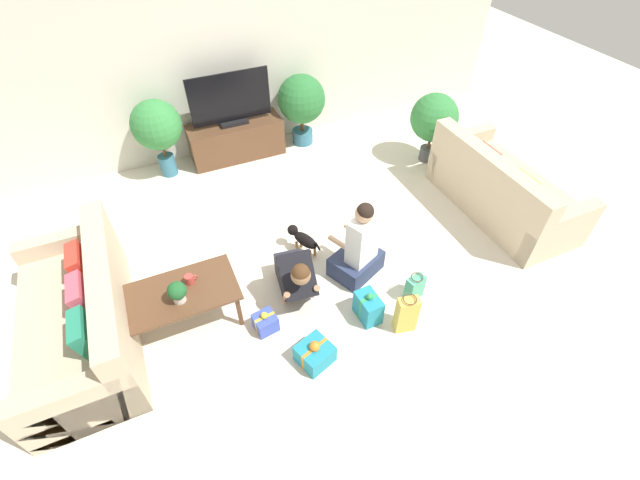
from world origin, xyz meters
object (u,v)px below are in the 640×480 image
at_px(person_kneeling, 295,276).
at_px(gift_box_a, 368,307).
at_px(tv_console, 236,140).
at_px(sofa_right, 501,190).
at_px(tv, 231,102).
at_px(gift_box_c, 265,322).
at_px(sofa_left, 83,319).
at_px(potted_plant_back_right, 302,101).
at_px(gift_bag_a, 406,314).
at_px(gift_bag_b, 415,287).
at_px(person_sitting, 359,249).
at_px(mug, 190,279).
at_px(gift_box_b, 315,353).
at_px(tabletop_plant, 177,292).
at_px(potted_plant_corner_right, 434,119).
at_px(coffee_table, 178,296).
at_px(dog, 302,238).
at_px(potted_plant_back_left, 157,127).

height_order(person_kneeling, gift_box_a, person_kneeling).
bearing_deg(tv_console, sofa_right, -43.96).
xyz_separation_m(sofa_right, tv, (-2.63, 2.54, 0.54)).
xyz_separation_m(sofa_right, gift_box_c, (-3.25, -0.52, -0.21)).
bearing_deg(sofa_left, potted_plant_back_right, 127.57).
bearing_deg(sofa_right, person_kneeling, 95.40).
bearing_deg(gift_box_a, person_kneeling, 136.14).
distance_m(sofa_right, person_kneeling, 2.85).
distance_m(gift_bag_a, gift_bag_b, 0.42).
xyz_separation_m(person_sitting, gift_bag_b, (0.37, -0.54, -0.21)).
xyz_separation_m(tv_console, mug, (-1.17, -2.60, 0.25)).
bearing_deg(gift_box_b, tabletop_plant, 140.82).
bearing_deg(tv_console, person_kneeling, -94.12).
height_order(tv_console, tv, tv).
bearing_deg(gift_bag_a, potted_plant_corner_right, 51.68).
xyz_separation_m(gift_box_b, gift_bag_b, (1.23, 0.26, 0.04)).
relative_size(tv, gift_bag_b, 3.59).
bearing_deg(potted_plant_back_right, tabletop_plant, -130.32).
bearing_deg(tv, coffee_table, -116.14).
xyz_separation_m(sofa_left, dog, (2.27, 0.26, -0.10)).
relative_size(gift_box_a, mug, 2.90).
relative_size(potted_plant_back_right, person_sitting, 1.07).
relative_size(gift_bag_b, tabletop_plant, 1.38).
bearing_deg(potted_plant_back_left, tabletop_plant, -96.00).
bearing_deg(potted_plant_corner_right, gift_bag_a, -128.32).
height_order(person_sitting, dog, person_sitting).
distance_m(person_sitting, gift_box_a, 0.63).
distance_m(sofa_left, tv_console, 3.29).
bearing_deg(sofa_left, tabletop_plant, 71.74).
bearing_deg(gift_bag_a, sofa_left, 158.10).
xyz_separation_m(dog, gift_bag_b, (0.80, -1.08, -0.06)).
height_order(gift_box_b, gift_bag_b, gift_bag_b).
relative_size(sofa_left, gift_box_a, 5.51).
bearing_deg(tv_console, gift_box_a, -84.02).
height_order(sofa_right, person_sitting, person_sitting).
height_order(sofa_left, mug, sofa_left).
height_order(sofa_right, mug, sofa_right).
bearing_deg(potted_plant_back_left, gift_box_b, -78.92).
height_order(potted_plant_corner_right, mug, potted_plant_corner_right).
xyz_separation_m(gift_box_a, gift_box_c, (-0.97, 0.28, -0.05)).
bearing_deg(gift_bag_a, mug, 150.59).
bearing_deg(sofa_right, tv, 46.04).
relative_size(dog, tabletop_plant, 2.07).
bearing_deg(person_kneeling, gift_box_a, -35.77).
bearing_deg(tv_console, potted_plant_back_right, -2.83).
xyz_separation_m(dog, gift_box_a, (0.24, -1.10, -0.06)).
relative_size(person_kneeling, tabletop_plant, 3.46).
distance_m(person_kneeling, gift_box_c, 0.54).
relative_size(potted_plant_back_left, potted_plant_back_right, 1.03).
bearing_deg(mug, potted_plant_back_left, 86.49).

